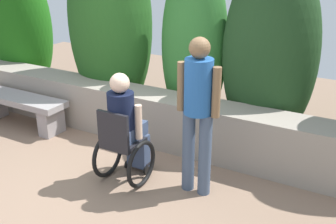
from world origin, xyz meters
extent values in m
plane|color=#826854|center=(0.00, 0.00, 0.00)|extent=(11.66, 11.66, 0.00)
cube|color=gray|center=(0.00, 1.51, 0.35)|extent=(7.00, 0.53, 0.71)
ellipsoid|color=#1B5C13|center=(-3.25, 2.11, 1.25)|extent=(1.30, 0.91, 2.50)
ellipsoid|color=#22531C|center=(-1.19, 2.04, 1.51)|extent=(1.42, 0.99, 3.01)
ellipsoid|color=#2F6E2C|center=(0.19, 2.18, 1.27)|extent=(0.99, 0.70, 2.53)
ellipsoid|color=#1F3E1D|center=(1.30, 2.15, 1.30)|extent=(1.26, 0.88, 2.59)
cube|color=gray|center=(-1.51, 0.96, 0.19)|extent=(0.20, 0.37, 0.39)
cube|color=gray|center=(-2.14, 0.96, 0.43)|extent=(1.62, 0.43, 0.09)
cube|color=black|center=(0.19, 0.41, 0.50)|extent=(0.40, 0.40, 0.06)
cube|color=black|center=(0.19, 0.23, 0.73)|extent=(0.40, 0.04, 0.40)
cube|color=black|center=(0.19, 0.73, 0.10)|extent=(0.28, 0.12, 0.03)
torus|color=black|center=(-0.05, 0.41, 0.28)|extent=(0.05, 0.56, 0.56)
torus|color=black|center=(0.43, 0.41, 0.28)|extent=(0.05, 0.56, 0.56)
cylinder|color=black|center=(0.05, 0.66, 0.05)|extent=(0.03, 0.10, 0.10)
cylinder|color=black|center=(0.33, 0.66, 0.05)|extent=(0.03, 0.10, 0.10)
cube|color=#384665|center=(0.19, 0.51, 0.61)|extent=(0.30, 0.40, 0.16)
cube|color=#384665|center=(0.19, 0.71, 0.27)|extent=(0.26, 0.14, 0.43)
cylinder|color=black|center=(0.19, 0.39, 0.86)|extent=(0.30, 0.30, 0.50)
cylinder|color=beige|center=(0.00, 0.45, 0.78)|extent=(0.08, 0.08, 0.40)
cylinder|color=beige|center=(0.38, 0.45, 0.78)|extent=(0.08, 0.08, 0.40)
sphere|color=beige|center=(0.19, 0.39, 1.22)|extent=(0.22, 0.22, 0.22)
cylinder|color=#43536B|center=(0.91, 0.62, 0.47)|extent=(0.14, 0.14, 0.95)
cylinder|color=#43536B|center=(1.11, 0.62, 0.47)|extent=(0.14, 0.14, 0.95)
cylinder|color=#2459A1|center=(1.01, 0.62, 1.25)|extent=(0.30, 0.30, 0.59)
cylinder|color=brown|center=(0.81, 0.62, 1.22)|extent=(0.09, 0.09, 0.53)
cylinder|color=brown|center=(1.21, 0.62, 1.22)|extent=(0.09, 0.09, 0.53)
sphere|color=brown|center=(1.01, 0.62, 1.65)|extent=(0.22, 0.22, 0.22)
camera|label=1|loc=(2.71, -3.01, 2.58)|focal=43.70mm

